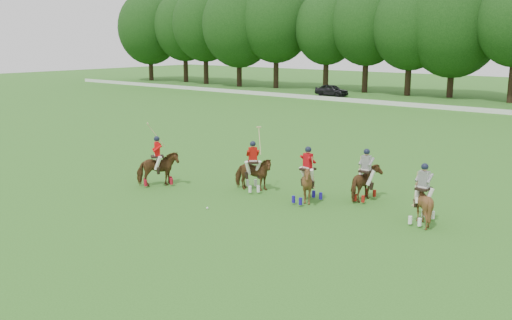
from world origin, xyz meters
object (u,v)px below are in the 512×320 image
Objects in this scene: polo_stripe_b at (423,202)px; polo_red_a at (158,168)px; polo_red_b at (253,173)px; polo_red_c at (308,183)px; polo_ball at (207,208)px; car_left at (332,90)px; polo_stripe_a at (365,182)px.

polo_red_a is at bearing -168.18° from polo_stripe_b.
polo_red_b is 7.62m from polo_stripe_b.
polo_ball is at bearing -128.43° from polo_red_c.
car_left is 42.98m from polo_red_b.
polo_red_c is 4.18m from polo_ball.
car_left reaches higher than polo_ball.
polo_stripe_a is at bearing -144.68° from car_left.
polo_ball is (19.82, -41.60, -0.64)m from car_left.
car_left is 1.83× the size of polo_stripe_a.
car_left is at bearing 120.23° from polo_red_c.
polo_red_b reaches higher than car_left.
polo_red_a is 31.44× the size of polo_ball.
car_left is 46.09m from polo_ball.
polo_stripe_b reaches higher than polo_stripe_a.
polo_stripe_b is (4.70, 0.42, -0.05)m from polo_red_c.
polo_stripe_a is at bearing 23.99° from polo_red_a.
polo_ball is (0.36, -3.28, -0.74)m from polo_red_b.
polo_red_c reaches higher than car_left.
polo_stripe_a is 3.32m from polo_stripe_b.
polo_red_c is at bearing -1.26° from polo_red_b.
polo_red_a is 1.27× the size of polo_stripe_b.
polo_stripe_a is 24.20× the size of polo_ball.
polo_red_a is at bearing -163.70° from polo_red_c.
polo_red_a is at bearing 163.84° from polo_ball.
polo_red_c is (6.79, 1.98, 0.02)m from polo_red_a.
polo_red_b is (19.46, -38.33, 0.10)m from car_left.
polo_ball is at bearing -83.70° from polo_red_b.
polo_stripe_b is at bearing -24.23° from polo_stripe_a.
polo_red_b is 1.24× the size of polo_stripe_b.
polo_stripe_a is at bearing 155.77° from polo_stripe_b.
polo_red_a reaches higher than polo_red_c.
car_left is at bearing 123.29° from polo_stripe_a.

